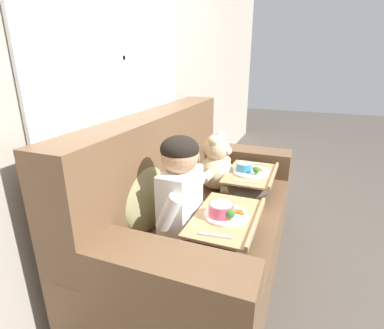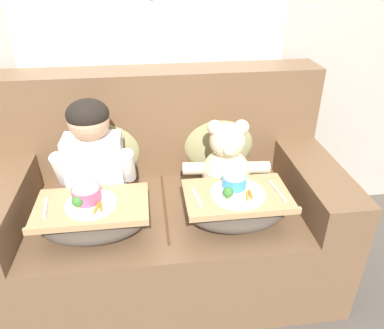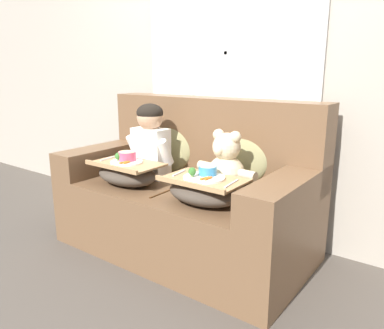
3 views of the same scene
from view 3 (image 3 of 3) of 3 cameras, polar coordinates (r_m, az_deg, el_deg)
The scene contains 9 objects.
ground_plane at distance 2.71m, azimuth -1.28°, elevation -12.73°, with size 14.00×14.00×0.00m, color #4C443D.
wall_back_with_window at distance 2.88m, azimuth 5.67°, elevation 15.62°, with size 8.00×0.08×2.60m.
couch at distance 2.62m, azimuth -0.38°, elevation -4.91°, with size 1.70×0.89×1.04m.
throw_pillow_behind_child at distance 2.86m, azimuth -3.33°, elevation 3.12°, with size 0.44×0.21×0.45m.
throw_pillow_behind_teddy at distance 2.51m, azimuth 7.81°, elevation 1.46°, with size 0.40×0.19×0.41m.
child_figure at distance 2.68m, azimuth -6.35°, elevation 4.14°, with size 0.38×0.19×0.53m.
teddy_bear at distance 2.33m, azimuth 5.13°, elevation -0.37°, with size 0.43×0.30×0.40m.
lap_tray_child at distance 2.56m, azimuth -9.90°, elevation -1.21°, with size 0.48×0.30×0.22m.
lap_tray_teddy at distance 2.17m, azimuth 1.81°, elevation -3.89°, with size 0.47×0.31×0.22m.
Camera 3 is at (1.48, -1.91, 1.23)m, focal length 35.00 mm.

